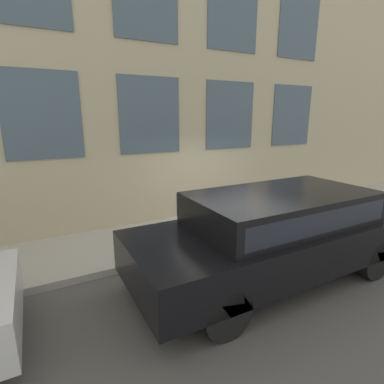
% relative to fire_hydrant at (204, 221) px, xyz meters
% --- Properties ---
extents(ground_plane, '(80.00, 80.00, 0.00)m').
position_rel_fire_hydrant_xyz_m(ground_plane, '(-0.55, -0.58, -0.54)').
color(ground_plane, '#514F4C').
extents(sidewalk, '(2.20, 60.00, 0.14)m').
position_rel_fire_hydrant_xyz_m(sidewalk, '(0.55, -0.58, -0.47)').
color(sidewalk, '#B2ADA3').
rests_on(sidewalk, ground_plane).
extents(building_facade, '(0.33, 40.00, 7.41)m').
position_rel_fire_hydrant_xyz_m(building_facade, '(1.80, -0.58, 3.17)').
color(building_facade, '#C6B793').
rests_on(building_facade, ground_plane).
extents(fire_hydrant, '(0.36, 0.47, 0.78)m').
position_rel_fire_hydrant_xyz_m(fire_hydrant, '(0.00, 0.00, 0.00)').
color(fire_hydrant, gold).
rests_on(fire_hydrant, sidewalk).
extents(person, '(0.28, 0.18, 1.15)m').
position_rel_fire_hydrant_xyz_m(person, '(0.17, 0.55, 0.29)').
color(person, navy).
rests_on(person, sidewalk).
extents(parked_truck_black_near, '(2.05, 5.37, 1.65)m').
position_rel_fire_hydrant_xyz_m(parked_truck_black_near, '(-2.03, -0.35, 0.43)').
color(parked_truck_black_near, black).
rests_on(parked_truck_black_near, ground_plane).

